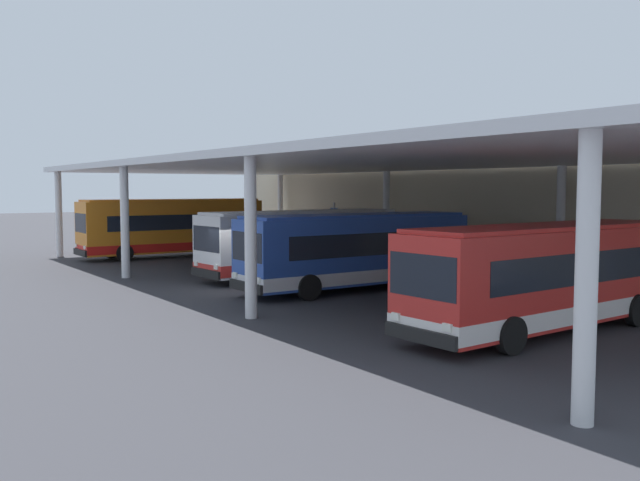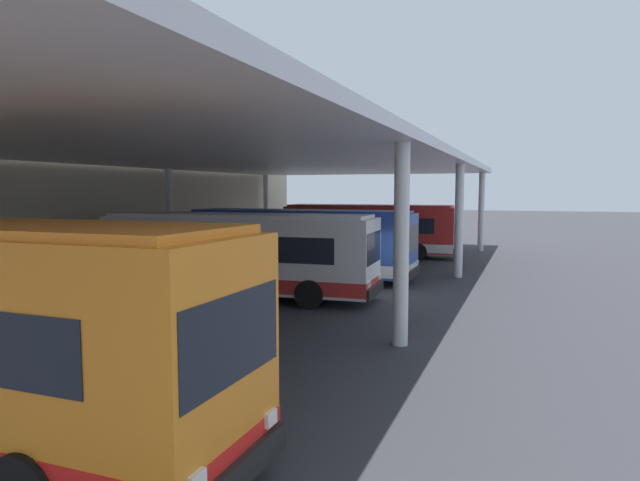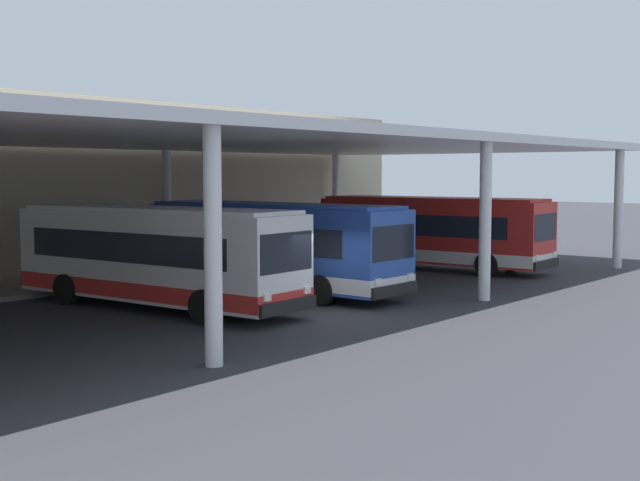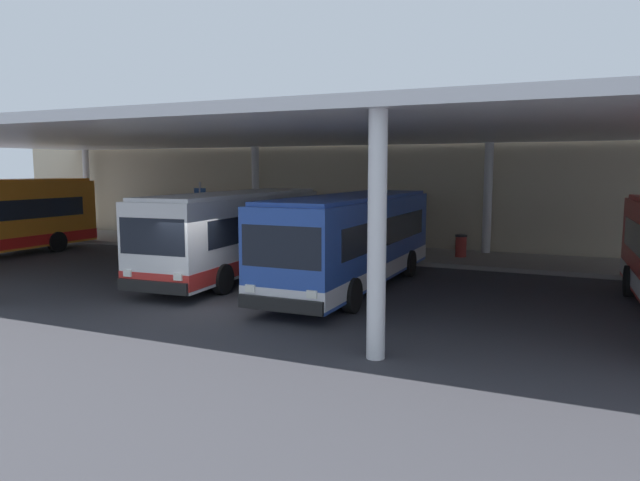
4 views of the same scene
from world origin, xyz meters
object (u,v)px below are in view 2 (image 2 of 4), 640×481
bus_second_bay (238,254)px  trash_bin (189,253)px  bus_far_bay (369,229)px  bench_waiting (148,260)px  bus_middle_bay (299,243)px

bus_second_bay → trash_bin: size_ratio=10.88×
bus_far_bay → bench_waiting: bearing=143.4°
bus_middle_bay → trash_bin: 7.88m
bus_second_bay → bench_waiting: bus_second_bay is taller
bus_second_bay → bus_middle_bay: size_ratio=1.01×
bus_second_bay → bench_waiting: size_ratio=5.92×
bus_far_bay → trash_bin: size_ratio=10.85×
bus_second_bay → bus_far_bay: (14.76, -0.97, 0.00)m
bus_second_bay → bus_middle_bay: 4.89m
bench_waiting → trash_bin: trash_bin is taller
bus_second_bay → bus_far_bay: same height
bus_second_bay → trash_bin: bearing=44.5°
bench_waiting → trash_bin: bearing=-1.9°
bus_far_bay → trash_bin: (-7.60, 7.99, -0.98)m
bench_waiting → bus_far_bay: bearing=-36.6°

